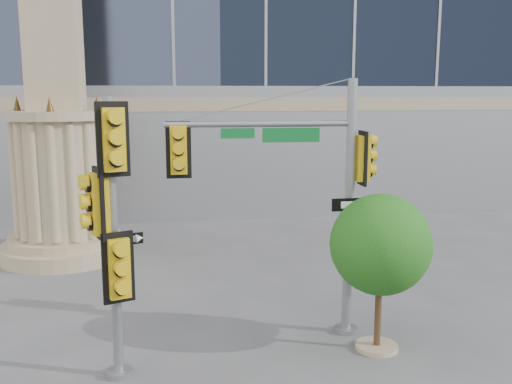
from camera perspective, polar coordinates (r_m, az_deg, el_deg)
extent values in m
plane|color=#545456|center=(12.82, 2.71, -16.44)|extent=(120.00, 120.00, 0.00)
cylinder|color=tan|center=(21.29, -18.48, -5.44)|extent=(4.40, 4.40, 0.50)
cylinder|color=tan|center=(21.19, -18.54, -4.40)|extent=(3.80, 3.80, 0.30)
cylinder|color=tan|center=(20.79, -18.86, 1.36)|extent=(3.00, 3.00, 4.00)
cylinder|color=tan|center=(20.60, -19.19, 7.28)|extent=(3.50, 3.50, 0.30)
cone|color=#472D14|center=(20.40, -15.63, 8.57)|extent=(0.24, 0.24, 0.50)
cone|color=#472D14|center=(20.86, -22.80, 8.19)|extent=(0.24, 0.24, 0.50)
cylinder|color=slate|center=(14.30, 8.97, -13.40)|extent=(0.56, 0.56, 0.12)
cylinder|color=slate|center=(13.42, 9.30, -1.77)|extent=(0.22, 0.22, 6.01)
cylinder|color=slate|center=(12.69, 0.41, 6.82)|extent=(4.20, 0.17, 0.14)
cube|color=#0C6526|center=(12.81, 3.53, 5.71)|extent=(1.30, 0.05, 0.32)
cube|color=yellow|center=(12.58, -7.76, 4.19)|extent=(0.55, 0.28, 1.25)
cube|color=yellow|center=(13.32, 10.60, 3.34)|extent=(0.28, 0.55, 1.25)
cube|color=black|center=(13.26, 9.50, -1.25)|extent=(0.92, 0.04, 0.30)
cube|color=#AC100F|center=(13.41, 9.42, -4.19)|extent=(0.32, 0.03, 0.46)
cylinder|color=slate|center=(12.46, -13.51, -17.17)|extent=(0.54, 0.54, 0.13)
cylinder|color=slate|center=(11.50, -14.05, -4.89)|extent=(0.20, 0.20, 5.61)
cube|color=yellow|center=(10.93, -14.14, 5.11)|extent=(0.69, 0.51, 1.40)
cube|color=yellow|center=(11.27, -15.43, -1.15)|extent=(0.51, 0.69, 1.40)
cube|color=yellow|center=(11.39, -13.62, -7.36)|extent=(0.69, 0.51, 1.40)
cube|color=black|center=(11.41, -12.90, -4.66)|extent=(0.66, 0.28, 0.22)
cylinder|color=tan|center=(13.55, 11.97, -14.89)|extent=(0.95, 0.95, 0.11)
cylinder|color=#382314|center=(13.20, 12.11, -11.35)|extent=(0.15, 0.15, 1.90)
sphere|color=#166016|center=(12.75, 12.35, -5.14)|extent=(2.22, 2.22, 2.22)
sphere|color=#166016|center=(13.24, 13.82, -6.06)|extent=(1.37, 1.37, 1.37)
sphere|color=#166016|center=(12.46, 11.15, -6.72)|extent=(1.16, 1.16, 1.16)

